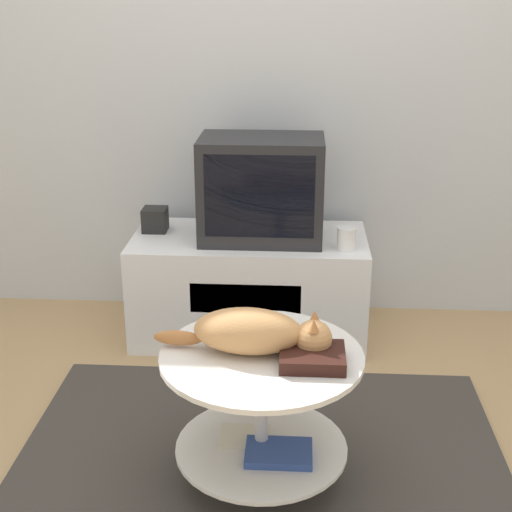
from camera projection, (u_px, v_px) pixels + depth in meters
The scene contains 10 objects.
ground_plane at pixel (260, 470), 2.49m from camera, with size 12.00×12.00×0.00m, color tan.
wall_back at pixel (277, 51), 3.34m from camera, with size 8.00×0.05×2.60m.
rug at pixel (260, 467), 2.48m from camera, with size 1.72×1.32×0.02m.
tv_stand at pixel (250, 286), 3.39m from camera, with size 1.09×0.54×0.50m.
tv at pixel (261, 189), 3.20m from camera, with size 0.55×0.35×0.47m.
speaker at pixel (155, 220), 3.36m from camera, with size 0.11×0.11×0.11m.
mug at pixel (346, 239), 3.12m from camera, with size 0.08×0.08×0.10m.
coffee_table at pixel (262, 402), 2.31m from camera, with size 0.65×0.65×0.47m.
dvd_box at pixel (312, 357), 2.18m from camera, with size 0.20×0.17×0.04m.
cat at pixel (256, 332), 2.24m from camera, with size 0.57×0.20×0.14m.
Camera 1 is at (0.11, -2.06, 1.58)m, focal length 50.00 mm.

